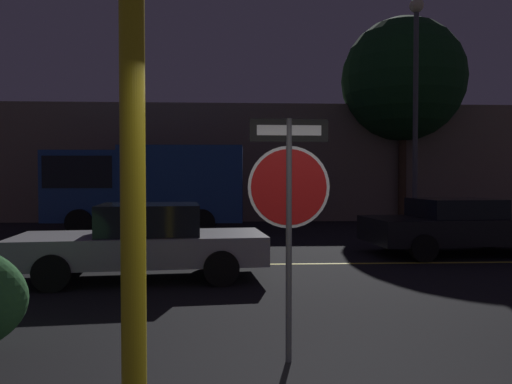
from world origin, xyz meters
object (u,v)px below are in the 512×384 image
Objects in this scene: yellow_pole_left at (133,227)px; street_lamp at (416,84)px; delivery_truck at (142,184)px; passing_car_2 at (144,241)px; tree_0 at (403,80)px; passing_car_3 at (459,226)px; stop_sign at (289,191)px.

yellow_pole_left is 14.74m from street_lamp.
delivery_truck is (-2.32, 13.55, 0.10)m from yellow_pole_left.
tree_0 is at bearing -43.30° from passing_car_2.
passing_car_3 is 0.72× the size of delivery_truck.
street_lamp is at bearing -93.14° from delivery_truck.
yellow_pole_left is at bearing -123.45° from stop_sign.
street_lamp is at bearing -53.45° from passing_car_2.
yellow_pole_left reaches higher than passing_car_2.
delivery_truck is at bearing 175.11° from street_lamp.
stop_sign is 0.52× the size of passing_car_3.
yellow_pole_left is 10.38m from passing_car_3.
yellow_pole_left reaches higher than passing_car_3.
stop_sign is at bearing -40.62° from passing_car_3.
stop_sign is 0.38× the size of delivery_truck.
tree_0 is (9.97, 3.65, 4.21)m from delivery_truck.
yellow_pole_left reaches higher than delivery_truck.
yellow_pole_left is 0.48× the size of delivery_truck.
passing_car_2 is at bearing 99.23° from yellow_pole_left.
tree_0 reaches higher than yellow_pole_left.
tree_0 is (7.65, 17.20, 4.31)m from yellow_pole_left.
street_lamp is (8.85, -0.76, 3.22)m from delivery_truck.
street_lamp is at bearing 167.78° from passing_car_3.
yellow_pole_left is 13.75m from delivery_truck.
passing_car_3 is (6.93, 2.52, 0.01)m from passing_car_2.
passing_car_2 is 10.98m from street_lamp.
tree_0 is (1.69, 8.74, 5.14)m from passing_car_3.
yellow_pole_left is 0.36× the size of tree_0.
yellow_pole_left is 19.31m from tree_0.
tree_0 reaches higher than delivery_truck.
stop_sign is at bearing -161.78° from delivery_truck.
street_lamp is (5.38, 10.98, 3.15)m from stop_sign.
passing_car_3 is 10.28m from tree_0.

